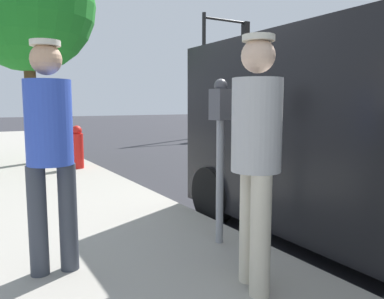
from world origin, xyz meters
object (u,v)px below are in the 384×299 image
object	(u,v)px
parking_meter_near	(220,133)
street_tree	(26,4)
pedestrian_in_gray	(256,147)
fire_hydrant	(77,148)
traffic_light_corner	(220,55)
pedestrian_in_blue	(50,142)

from	to	relation	value
parking_meter_near	street_tree	size ratio (longest dim) A/B	0.32
pedestrian_in_gray	street_tree	xyz separation A→B (m)	(0.45, -6.86, 2.36)
street_tree	fire_hydrant	size ratio (longest dim) A/B	5.58
pedestrian_in_gray	traffic_light_corner	xyz separation A→B (m)	(-7.94, -11.79, 2.36)
parking_meter_near	pedestrian_in_blue	xyz separation A→B (m)	(1.46, -0.14, -0.02)
pedestrian_in_blue	street_tree	bearing A→B (deg)	-96.87
fire_hydrant	pedestrian_in_gray	bearing A→B (deg)	87.98
street_tree	fire_hydrant	bearing A→B (deg)	118.87
pedestrian_in_gray	fire_hydrant	bearing A→B (deg)	-92.02
traffic_light_corner	fire_hydrant	xyz separation A→B (m)	(7.74, 6.11, -2.95)
traffic_light_corner	street_tree	bearing A→B (deg)	30.43
parking_meter_near	street_tree	bearing A→B (deg)	-82.89
parking_meter_near	fire_hydrant	xyz separation A→B (m)	(0.10, -4.83, -0.61)
pedestrian_in_gray	fire_hydrant	distance (m)	5.71
parking_meter_near	pedestrian_in_blue	distance (m)	1.46
street_tree	fire_hydrant	distance (m)	3.24
pedestrian_in_blue	parking_meter_near	bearing A→B (deg)	174.59
parking_meter_near	street_tree	world-z (taller)	street_tree
pedestrian_in_gray	street_tree	world-z (taller)	street_tree
fire_hydrant	parking_meter_near	bearing A→B (deg)	91.19
pedestrian_in_blue	pedestrian_in_gray	xyz separation A→B (m)	(-1.16, 0.99, -0.00)
traffic_light_corner	pedestrian_in_gray	bearing A→B (deg)	56.03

